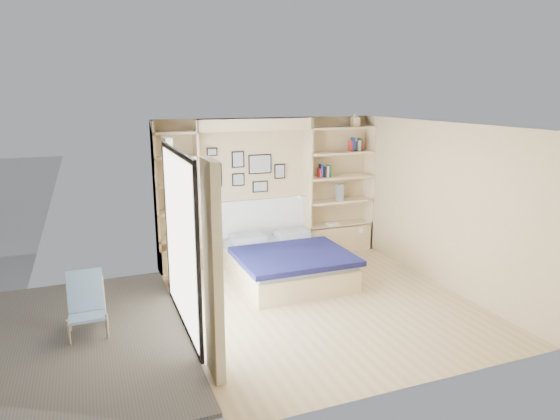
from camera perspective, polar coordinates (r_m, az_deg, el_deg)
name	(u,v)px	position (r m, az deg, el deg)	size (l,w,h in m)	color
ground	(322,301)	(7.29, 4.79, -10.37)	(4.50, 4.50, 0.00)	tan
room_shell	(261,208)	(8.15, -2.21, 0.20)	(4.50, 4.50, 4.50)	tan
bed	(285,261)	(8.05, 0.61, -5.89)	(1.72, 2.23, 1.07)	beige
photo_gallery	(244,170)	(8.68, -4.18, 4.53)	(1.48, 0.02, 0.82)	black
reading_lamps	(256,201)	(8.61, -2.72, 1.07)	(1.92, 0.12, 0.15)	silver
shelf_decor	(327,162)	(9.10, 5.43, 5.46)	(3.50, 0.23, 2.03)	#A51E1E
deck	(47,347)	(6.68, -25.13, -13.97)	(3.20, 4.00, 0.05)	#665A4B
deck_chair	(86,305)	(6.72, -21.25, -10.05)	(0.46, 0.76, 0.76)	tan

